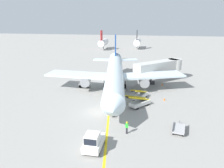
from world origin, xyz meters
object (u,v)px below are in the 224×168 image
at_px(pushback_tug, 93,142).
at_px(safety_cone_wingtip_left, 138,92).
at_px(ground_crew_marshaller, 127,127).
at_px(safety_cone_wingtip_right, 162,84).
at_px(jet_bridge, 162,67).
at_px(safety_cone_nose_left, 164,99).
at_px(belt_loader_forward_hold, 139,102).
at_px(belt_loader_aft_hold, 140,95).
at_px(baggage_cart_loaded, 179,128).
at_px(safety_cone_nose_right, 114,95).
at_px(airliner, 115,74).
at_px(baggage_tug_near_wing, 85,83).

xyz_separation_m(pushback_tug, safety_cone_wingtip_left, (3.73, 19.91, -0.77)).
distance_m(ground_crew_marshaller, safety_cone_wingtip_right, 22.44).
xyz_separation_m(jet_bridge, ground_crew_marshaller, (-5.18, -24.56, -2.63)).
height_order(jet_bridge, safety_cone_nose_left, jet_bridge).
bearing_deg(jet_bridge, pushback_tug, -106.51).
relative_size(belt_loader_forward_hold, belt_loader_aft_hold, 0.90).
bearing_deg(safety_cone_wingtip_right, safety_cone_wingtip_left, -130.02).
height_order(baggage_cart_loaded, safety_cone_wingtip_left, baggage_cart_loaded).
relative_size(belt_loader_forward_hold, ground_crew_marshaller, 2.71).
relative_size(jet_bridge, belt_loader_forward_hold, 2.39).
bearing_deg(safety_cone_wingtip_left, baggage_cart_loaded, -66.24).
bearing_deg(safety_cone_wingtip_right, safety_cone_nose_right, -137.43).
bearing_deg(safety_cone_nose_left, jet_bridge, 91.05).
bearing_deg(airliner, belt_loader_aft_hold, -35.70).
distance_m(pushback_tug, belt_loader_aft_hold, 17.13).
bearing_deg(safety_cone_nose_left, baggage_cart_loaded, -83.56).
bearing_deg(baggage_cart_loaded, jet_bridge, 93.63).
bearing_deg(baggage_cart_loaded, safety_cone_wingtip_left, 113.76).
bearing_deg(belt_loader_forward_hold, baggage_cart_loaded, -53.03).
bearing_deg(pushback_tug, belt_loader_forward_hold, 71.38).
height_order(airliner, pushback_tug, airliner).
xyz_separation_m(ground_crew_marshaller, safety_cone_wingtip_left, (0.42, 15.82, -0.69)).
bearing_deg(safety_cone_wingtip_left, airliner, 174.15).
distance_m(jet_bridge, belt_loader_forward_hold, 16.28).
xyz_separation_m(jet_bridge, safety_cone_nose_left, (0.22, -11.93, -3.32)).
bearing_deg(ground_crew_marshaller, safety_cone_nose_left, 66.83).
relative_size(pushback_tug, ground_crew_marshaller, 2.13).
height_order(belt_loader_forward_hold, ground_crew_marshaller, belt_loader_forward_hold).
bearing_deg(ground_crew_marshaller, safety_cone_wingtip_left, 88.47).
relative_size(baggage_tug_near_wing, belt_loader_aft_hold, 0.48).
bearing_deg(safety_cone_wingtip_right, safety_cone_nose_left, -90.08).
relative_size(belt_loader_forward_hold, safety_cone_nose_left, 10.49).
bearing_deg(jet_bridge, ground_crew_marshaller, -101.92).
bearing_deg(belt_loader_aft_hold, pushback_tug, -104.62).
distance_m(jet_bridge, safety_cone_wingtip_right, 4.35).
xyz_separation_m(pushback_tug, safety_cone_nose_right, (-0.60, 17.29, -0.77)).
bearing_deg(ground_crew_marshaller, belt_loader_aft_hold, 85.35).
distance_m(belt_loader_forward_hold, ground_crew_marshaller, 9.11).
height_order(belt_loader_aft_hold, baggage_cart_loaded, belt_loader_aft_hold).
bearing_deg(pushback_tug, belt_loader_aft_hold, 75.38).
bearing_deg(baggage_tug_near_wing, safety_cone_nose_left, -16.06).
height_order(jet_bridge, safety_cone_wingtip_right, jet_bridge).
bearing_deg(ground_crew_marshaller, pushback_tug, -128.98).
relative_size(jet_bridge, ground_crew_marshaller, 6.49).
xyz_separation_m(pushback_tug, safety_cone_wingtip_right, (8.72, 25.85, -0.77)).
bearing_deg(safety_cone_nose_right, safety_cone_nose_left, -3.55).
bearing_deg(ground_crew_marshaller, baggage_cart_loaded, 14.49).
bearing_deg(safety_cone_wingtip_right, airliner, -150.65).
bearing_deg(safety_cone_nose_left, safety_cone_wingtip_right, 89.92).
distance_m(airliner, safety_cone_wingtip_right, 11.59).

